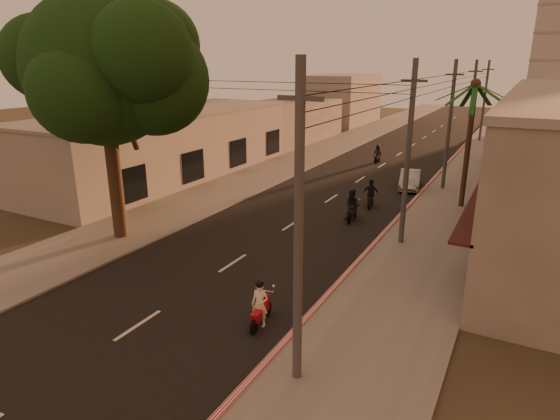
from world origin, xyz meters
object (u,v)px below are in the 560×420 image
Objects in this scene: scooter_mid_b at (370,194)px; scooter_far_a at (378,154)px; scooter_mid_a at (352,206)px; scooter_red at (260,305)px; palm_tree at (475,92)px; parked_car at (410,180)px; broadleaf_tree at (111,70)px.

scooter_far_a is (-3.61, 13.58, -0.08)m from scooter_mid_b.
scooter_far_a is (-3.51, 16.69, -0.12)m from scooter_mid_a.
scooter_red is 0.91× the size of scooter_mid_a.
scooter_mid_b is at bearing -153.26° from palm_tree.
scooter_mid_a is at bearing -105.56° from scooter_mid_b.
scooter_mid_a is 9.00m from parked_car.
scooter_mid_a is 1.15× the size of scooter_far_a.
broadleaf_tree reaches higher than palm_tree.
scooter_red is (10.40, -4.11, -7.70)m from broadleaf_tree.
broadleaf_tree is 21.57m from parked_car.
broadleaf_tree is 7.02× the size of scooter_far_a.
palm_tree is 8.28m from parked_car.
scooter_red is 12.31m from scooter_mid_a.
broadleaf_tree is 6.12× the size of scooter_mid_a.
broadleaf_tree reaches higher than parked_car.
broadleaf_tree is at bearing -102.40° from scooter_far_a.
scooter_far_a is (5.86, 24.85, -7.72)m from broadleaf_tree.
scooter_mid_b is (-0.92, 15.38, 0.06)m from scooter_red.
scooter_mid_b is (0.11, 3.11, -0.04)m from scooter_mid_a.
palm_tree reaches higher than scooter_mid_b.
scooter_mid_a reaches higher than parked_car.
scooter_mid_a is at bearing -108.70° from parked_car.
scooter_red reaches higher than parked_car.
scooter_mid_b is 14.05m from scooter_far_a.
parked_car is at bearing 58.12° from broadleaf_tree.
scooter_red is at bearing -100.18° from scooter_mid_b.
parked_car is at bearing 81.51° from scooter_red.
palm_tree is at bearing -49.54° from parked_car.
palm_tree is at bearing 43.48° from broadleaf_tree.
palm_tree is 19.52m from scooter_red.
scooter_mid_a is at bearing 86.88° from scooter_red.
palm_tree is 4.57× the size of scooter_red.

